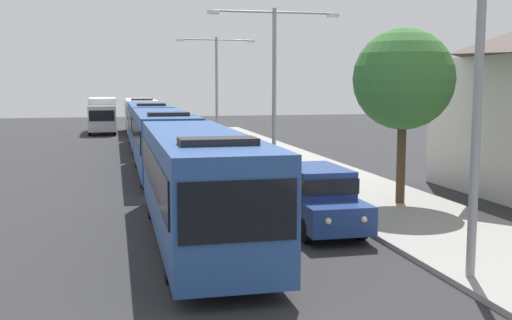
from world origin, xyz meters
The scene contains 10 objects.
bus_lead centered at (-1.30, 11.65, 1.69)m, with size 2.58×11.65×3.21m.
bus_second_in_line centered at (-1.30, 24.58, 1.69)m, with size 2.58×11.48×3.21m.
bus_middle centered at (-1.30, 37.28, 1.69)m, with size 2.58×12.19×3.21m.
bus_fourth_in_line centered at (-1.30, 50.30, 1.69)m, with size 2.58×11.40×3.21m.
white_suv centered at (2.40, 12.24, 1.03)m, with size 1.86×4.93×1.90m.
box_truck_oncoming centered at (-4.60, 52.39, 1.71)m, with size 2.35×8.10×3.15m.
streetlamp_near centered at (4.10, 6.52, 5.23)m, with size 5.84×0.28×8.30m.
streetlamp_mid centered at (4.10, 23.98, 5.05)m, with size 6.52×0.28×7.89m.
streetlamp_far centered at (4.10, 41.44, 4.95)m, with size 5.96×0.28×7.78m.
roadside_tree centered at (6.45, 14.85, 4.56)m, with size 3.58×3.58×6.22m.
Camera 1 is at (-3.54, -5.45, 4.40)m, focal length 43.42 mm.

